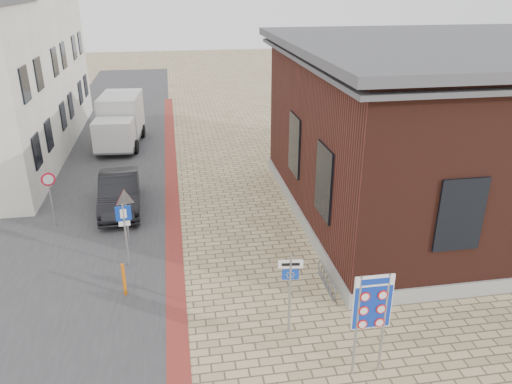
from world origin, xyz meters
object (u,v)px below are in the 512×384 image
object	(u,v)px
essen_sign	(290,282)
border_sign	(372,304)
sedan	(119,192)
parking_sign	(125,225)
bollard	(124,280)
box_truck	(120,121)

from	to	relation	value
essen_sign	border_sign	bearing A→B (deg)	-43.60
sedan	border_sign	world-z (taller)	border_sign
border_sign	essen_sign	bearing A→B (deg)	130.14
parking_sign	bollard	world-z (taller)	parking_sign
sedan	box_truck	distance (m)	9.07
border_sign	parking_sign	xyz separation A→B (m)	(-6.00, 5.99, -0.45)
parking_sign	bollard	xyz separation A→B (m)	(0.00, -1.69, -0.99)
box_truck	sedan	bearing A→B (deg)	-81.53
box_truck	essen_sign	size ratio (longest dim) A/B	2.28
parking_sign	border_sign	bearing A→B (deg)	-51.91
sedan	parking_sign	xyz separation A→B (m)	(0.62, -4.75, 0.79)
box_truck	bollard	distance (m)	15.53
sedan	box_truck	world-z (taller)	box_truck
border_sign	bollard	bearing A→B (deg)	144.70
border_sign	parking_sign	world-z (taller)	border_sign
sedan	bollard	xyz separation A→B (m)	(0.62, -6.44, -0.20)
sedan	essen_sign	xyz separation A→B (m)	(5.12, -8.94, 0.84)
sedan	essen_sign	distance (m)	10.34
parking_sign	bollard	distance (m)	1.96
essen_sign	parking_sign	distance (m)	6.15
parking_sign	box_truck	bearing A→B (deg)	88.18
essen_sign	bollard	size ratio (longest dim) A/B	2.20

